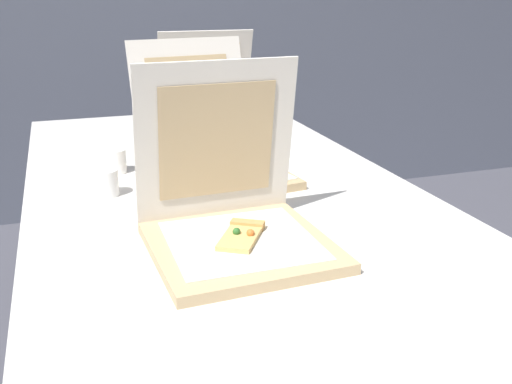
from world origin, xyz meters
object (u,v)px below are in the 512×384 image
Objects in this scene: table at (229,212)px; cup_white_mid at (106,183)px; cup_white_far at (115,161)px; pizza_box_front at (235,221)px; pizza_box_middle at (213,158)px; pizza_box_back at (211,117)px.

cup_white_mid reaches higher than table.
cup_white_mid is at bearing 161.45° from table.
pizza_box_front is at bearing -72.92° from cup_white_far.
cup_white_far is at bearing 104.59° from pizza_box_front.
pizza_box_front is at bearing -103.37° from table.
pizza_box_middle is at bearing 88.42° from table.
pizza_box_middle reaches higher than cup_white_mid.
pizza_box_front is at bearing -101.14° from pizza_box_back.
pizza_box_middle is at bearing -24.17° from cup_white_far.
pizza_box_front reaches higher than pizza_box_middle.
table is 0.32m from cup_white_mid.
pizza_box_middle is at bearing 78.40° from pizza_box_front.
cup_white_far is at bearing -132.98° from pizza_box_back.
cup_white_mid is 1.00× the size of cup_white_far.
table is 0.71m from pizza_box_back.
cup_white_far is (-0.38, -0.40, -0.02)m from pizza_box_back.
pizza_box_back is (0.13, 0.52, 0.00)m from pizza_box_middle.
table is 0.32m from pizza_box_front.
pizza_box_back is at bearing 54.25° from cup_white_mid.
pizza_box_middle reaches higher than table.
pizza_box_back reaches higher than cup_white_mid.
pizza_box_middle is (0.07, 0.47, -0.00)m from pizza_box_front.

